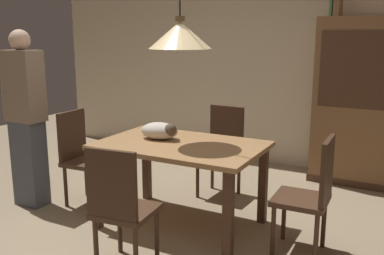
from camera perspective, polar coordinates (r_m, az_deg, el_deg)
name	(u,v)px	position (r m, az deg, el deg)	size (l,w,h in m)	color
ground	(158,243)	(3.69, -4.43, -14.82)	(10.00, 10.00, 0.00)	#998466
back_wall	(268,51)	(5.70, 9.89, 9.85)	(6.40, 0.10, 2.90)	beige
dining_table	(181,155)	(3.77, -1.48, -3.56)	(1.40, 0.90, 0.75)	#A87A4C
chair_far_back	(222,147)	(4.56, 3.99, -2.55)	(0.42, 0.42, 0.93)	#472D1E
chair_right_side	(312,191)	(3.43, 15.39, -8.06)	(0.41, 0.41, 0.93)	#472D1E
chair_near_front	(120,204)	(3.11, -9.40, -9.89)	(0.44, 0.44, 0.93)	#472D1E
chair_left_side	(81,153)	(4.44, -14.31, -3.30)	(0.42, 0.42, 0.93)	#472D1E
cat_sleeping	(160,131)	(3.87, -4.16, -0.42)	(0.39, 0.27, 0.16)	beige
pendant_lamp	(180,35)	(3.62, -1.58, 12.06)	(0.52, 0.52, 1.30)	beige
hutch_bookcase	(366,106)	(5.17, 21.88, 2.64)	(1.12, 0.45, 1.85)	brown
book_green_slim	(332,4)	(5.18, 17.92, 15.09)	(0.03, 0.20, 0.26)	#427A4C
book_brown_thick	(338,6)	(5.17, 18.60, 14.83)	(0.06, 0.24, 0.22)	brown
person_standing	(26,119)	(4.47, -20.90, 1.03)	(0.36, 0.22, 1.71)	#4C515B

